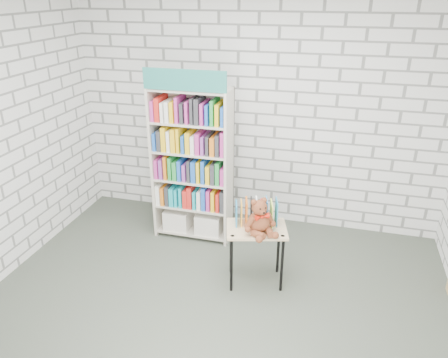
# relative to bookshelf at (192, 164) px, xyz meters

# --- Properties ---
(ground) EXTENTS (4.50, 4.50, 0.00)m
(ground) POSITION_rel_bookshelf_xyz_m (0.61, -1.36, -0.93)
(ground) COLOR #42493E
(ground) RESTS_ON ground
(room_shell) EXTENTS (4.52, 4.02, 2.81)m
(room_shell) POSITION_rel_bookshelf_xyz_m (0.61, -1.36, 0.86)
(room_shell) COLOR silver
(room_shell) RESTS_ON ground
(bookshelf) EXTENTS (0.91, 0.35, 2.04)m
(bookshelf) POSITION_rel_bookshelf_xyz_m (0.00, 0.00, 0.00)
(bookshelf) COLOR beige
(bookshelf) RESTS_ON ground
(display_table) EXTENTS (0.67, 0.55, 0.63)m
(display_table) POSITION_rel_bookshelf_xyz_m (0.91, -0.73, -0.38)
(display_table) COLOR tan
(display_table) RESTS_ON ground
(table_books) EXTENTS (0.44, 0.28, 0.24)m
(table_books) POSITION_rel_bookshelf_xyz_m (0.88, -0.64, -0.17)
(table_books) COLOR teal
(table_books) RESTS_ON display_table
(teddy_bear) EXTENTS (0.34, 0.34, 0.36)m
(teddy_bear) POSITION_rel_bookshelf_xyz_m (0.95, -0.82, -0.15)
(teddy_bear) COLOR brown
(teddy_bear) RESTS_ON display_table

